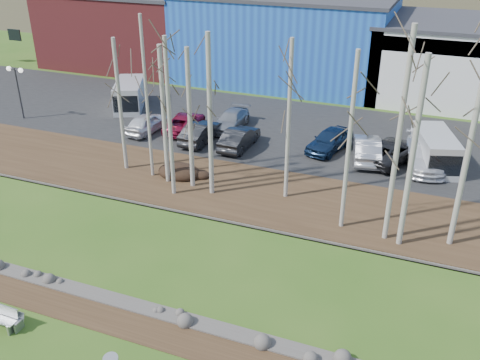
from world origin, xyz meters
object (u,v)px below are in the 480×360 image
at_px(car_0, 147,123).
at_px(street_lamp, 16,78).
at_px(car_4, 330,140).
at_px(van_white, 435,151).
at_px(bench_damaged, 6,318).
at_px(car_3, 231,120).
at_px(car_8, 239,138).
at_px(car_5, 367,148).
at_px(car_6, 391,151).
at_px(car_2, 185,122).
at_px(van_grey, 129,95).
at_px(car_7, 424,155).
at_px(car_1, 201,132).

bearing_deg(car_0, street_lamp, 9.51).
xyz_separation_m(car_0, car_4, (13.65, 1.60, 0.05)).
height_order(street_lamp, van_white, street_lamp).
distance_m(bench_damaged, car_3, 23.61).
relative_size(bench_damaged, car_4, 0.36).
distance_m(street_lamp, car_8, 18.67).
bearing_deg(car_5, car_4, -24.66).
bearing_deg(bench_damaged, car_5, 61.29).
bearing_deg(car_5, car_6, 179.47).
distance_m(car_2, car_6, 15.28).
relative_size(car_4, car_5, 0.94).
distance_m(car_3, van_grey, 9.90).
xyz_separation_m(car_3, car_4, (8.03, -1.41, 0.10)).
bearing_deg(car_8, car_4, -161.12).
height_order(car_0, car_7, car_7).
bearing_deg(car_1, van_white, -172.16).
bearing_deg(car_5, street_lamp, -7.31).
height_order(car_4, car_8, car_4).
bearing_deg(car_4, van_white, 14.45).
xyz_separation_m(car_2, car_3, (3.06, 1.78, 0.00)).
relative_size(bench_damaged, street_lamp, 0.39).
bearing_deg(bench_damaged, car_0, 102.88).
distance_m(car_2, car_4, 11.10).
height_order(car_0, car_2, car_0).
height_order(street_lamp, car_6, street_lamp).
height_order(car_2, car_5, car_5).
bearing_deg(car_4, car_5, 2.70).
distance_m(car_8, van_grey, 12.65).
height_order(car_0, van_white, van_white).
distance_m(car_0, van_grey, 5.98).
xyz_separation_m(car_1, van_white, (15.98, 1.72, 0.36)).
height_order(car_2, car_8, car_8).
relative_size(car_5, van_white, 0.89).
distance_m(car_4, car_8, 6.31).
distance_m(car_2, car_8, 5.28).
relative_size(car_6, van_white, 0.98).
relative_size(street_lamp, van_grey, 0.76).
relative_size(car_4, car_7, 0.82).
distance_m(car_4, car_6, 4.20).
bearing_deg(bench_damaged, car_6, 58.50).
bearing_deg(street_lamp, car_4, 10.30).
height_order(bench_damaged, car_2, car_2).
bearing_deg(car_8, car_0, -0.35).
bearing_deg(car_6, bench_damaged, 81.76).
bearing_deg(car_1, car_2, -34.23).
distance_m(street_lamp, car_7, 31.02).
xyz_separation_m(car_4, van_grey, (-17.84, 2.66, 0.35)).
bearing_deg(van_grey, car_5, -34.05).
height_order(car_8, van_white, van_white).
distance_m(car_3, car_6, 12.34).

